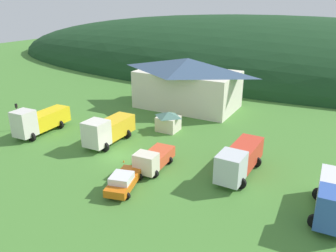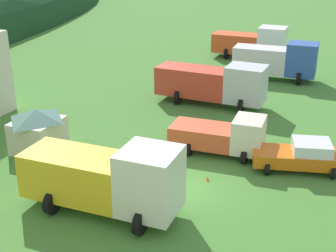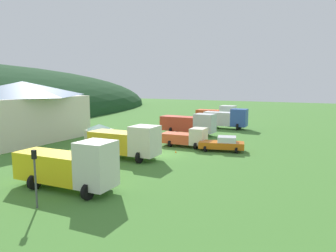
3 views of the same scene
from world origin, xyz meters
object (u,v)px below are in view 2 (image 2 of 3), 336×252
(play_shed_cream, at_px, (38,129))
(service_pickup_orange, at_px, (302,155))
(traffic_cone_near_pickup, at_px, (207,180))
(light_truck_cream, at_px, (224,135))
(tow_truck_silver, at_px, (215,83))
(heavy_rig_white, at_px, (253,42))
(box_truck_blue, at_px, (278,60))
(traffic_cone_mid_row, at_px, (166,157))
(heavy_rig_striped, at_px, (108,178))

(play_shed_cream, relative_size, service_pickup_orange, 0.55)
(service_pickup_orange, distance_m, traffic_cone_near_pickup, 5.38)
(light_truck_cream, bearing_deg, traffic_cone_near_pickup, -90.13)
(tow_truck_silver, relative_size, heavy_rig_white, 1.12)
(play_shed_cream, bearing_deg, tow_truck_silver, -31.20)
(box_truck_blue, xyz_separation_m, traffic_cone_mid_row, (-18.23, 2.96, -1.77))
(traffic_cone_near_pickup, relative_size, traffic_cone_mid_row, 0.98)
(play_shed_cream, bearing_deg, light_truck_cream, -69.50)
(heavy_rig_striped, xyz_separation_m, tow_truck_silver, (15.98, -0.01, -0.06))
(heavy_rig_white, bearing_deg, traffic_cone_mid_row, -88.77)
(heavy_rig_striped, relative_size, box_truck_blue, 1.04)
(tow_truck_silver, height_order, traffic_cone_mid_row, tow_truck_silver)
(play_shed_cream, xyz_separation_m, light_truck_cream, (3.78, -10.10, -0.18))
(play_shed_cream, xyz_separation_m, service_pickup_orange, (3.39, -14.59, -0.50))
(heavy_rig_striped, distance_m, traffic_cone_near_pickup, 5.84)
(tow_truck_silver, xyz_separation_m, traffic_cone_mid_row, (-9.77, -0.16, -1.70))
(heavy_rig_striped, height_order, box_truck_blue, heavy_rig_striped)
(service_pickup_orange, height_order, traffic_cone_mid_row, service_pickup_orange)
(heavy_rig_striped, relative_size, heavy_rig_white, 1.01)
(light_truck_cream, height_order, traffic_cone_near_pickup, light_truck_cream)
(traffic_cone_near_pickup, height_order, traffic_cone_mid_row, traffic_cone_mid_row)
(tow_truck_silver, xyz_separation_m, heavy_rig_white, (15.01, 0.56, 0.00))
(heavy_rig_white, height_order, traffic_cone_near_pickup, heavy_rig_white)
(traffic_cone_mid_row, bearing_deg, heavy_rig_white, 1.66)
(light_truck_cream, bearing_deg, heavy_rig_white, 95.65)
(heavy_rig_white, distance_m, service_pickup_orange, 24.69)
(play_shed_cream, relative_size, tow_truck_silver, 0.35)
(heavy_rig_white, bearing_deg, tow_truck_silver, -88.32)
(heavy_rig_striped, xyz_separation_m, box_truck_blue, (24.44, -3.14, 0.01))
(play_shed_cream, height_order, heavy_rig_striped, heavy_rig_striped)
(box_truck_blue, bearing_deg, traffic_cone_mid_row, -101.31)
(service_pickup_orange, bearing_deg, play_shed_cream, 178.51)
(play_shed_cream, distance_m, light_truck_cream, 10.79)
(heavy_rig_striped, bearing_deg, traffic_cone_mid_row, 87.56)
(tow_truck_silver, bearing_deg, light_truck_cream, -67.66)
(heavy_rig_white, relative_size, traffic_cone_mid_row, 14.14)
(light_truck_cream, relative_size, service_pickup_orange, 1.03)
(box_truck_blue, bearing_deg, heavy_rig_striped, -99.41)
(box_truck_blue, bearing_deg, tow_truck_silver, -112.36)
(heavy_rig_striped, height_order, traffic_cone_mid_row, heavy_rig_striped)
(traffic_cone_near_pickup, bearing_deg, light_truck_cream, 3.08)
(heavy_rig_striped, distance_m, box_truck_blue, 24.64)
(box_truck_blue, distance_m, traffic_cone_near_pickup, 19.97)
(light_truck_cream, distance_m, box_truck_blue, 16.39)
(light_truck_cream, xyz_separation_m, box_truck_blue, (16.38, -0.11, 0.63))
(heavy_rig_white, distance_m, traffic_cone_near_pickup, 26.77)
(heavy_rig_striped, height_order, service_pickup_orange, heavy_rig_striped)
(heavy_rig_white, bearing_deg, light_truck_cream, -81.58)
(light_truck_cream, xyz_separation_m, service_pickup_orange, (-0.39, -4.48, -0.31))
(heavy_rig_striped, bearing_deg, play_shed_cream, 148.05)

